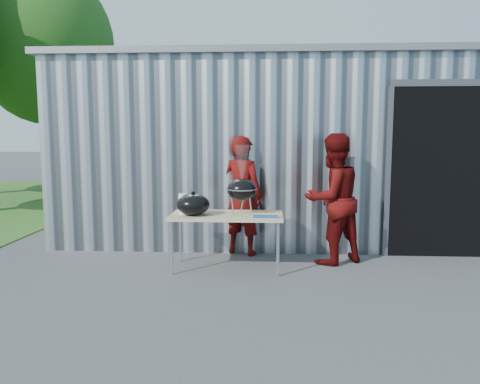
# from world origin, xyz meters

# --- Properties ---
(ground) EXTENTS (80.00, 80.00, 0.00)m
(ground) POSITION_xyz_m (0.00, 0.00, 0.00)
(ground) COLOR #404043
(building) EXTENTS (8.20, 6.20, 3.10)m
(building) POSITION_xyz_m (0.92, 4.59, 1.54)
(building) COLOR silver
(building) RESTS_ON ground
(tree_far) EXTENTS (4.14, 4.14, 6.86)m
(tree_far) POSITION_xyz_m (-6.50, 9.00, 4.47)
(tree_far) COLOR #442D19
(tree_far) RESTS_ON ground
(folding_table) EXTENTS (1.50, 0.75, 0.75)m
(folding_table) POSITION_xyz_m (-0.26, 0.87, 0.71)
(folding_table) COLOR tan
(folding_table) RESTS_ON ground
(kettle_grill) EXTENTS (0.40, 0.40, 0.93)m
(kettle_grill) POSITION_xyz_m (-0.06, 0.90, 1.18)
(kettle_grill) COLOR black
(kettle_grill) RESTS_ON folding_table
(grill_lid) EXTENTS (0.44, 0.44, 0.32)m
(grill_lid) POSITION_xyz_m (-0.70, 0.77, 0.89)
(grill_lid) COLOR black
(grill_lid) RESTS_ON folding_table
(paper_towels) EXTENTS (0.12, 0.12, 0.28)m
(paper_towels) POSITION_xyz_m (-0.84, 0.82, 0.89)
(paper_towels) COLOR white
(paper_towels) RESTS_ON folding_table
(white_tub) EXTENTS (0.20, 0.15, 0.10)m
(white_tub) POSITION_xyz_m (-0.81, 1.05, 0.80)
(white_tub) COLOR white
(white_tub) RESTS_ON folding_table
(foil_box) EXTENTS (0.32, 0.05, 0.06)m
(foil_box) POSITION_xyz_m (0.26, 0.62, 0.78)
(foil_box) COLOR #18469D
(foil_box) RESTS_ON folding_table
(person_cook) EXTENTS (0.77, 0.66, 1.80)m
(person_cook) POSITION_xyz_m (-0.10, 1.66, 0.90)
(person_cook) COLOR #490807
(person_cook) RESTS_ON ground
(person_bystander) EXTENTS (1.12, 1.05, 1.83)m
(person_bystander) POSITION_xyz_m (1.20, 1.25, 0.92)
(person_bystander) COLOR #490807
(person_bystander) RESTS_ON ground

